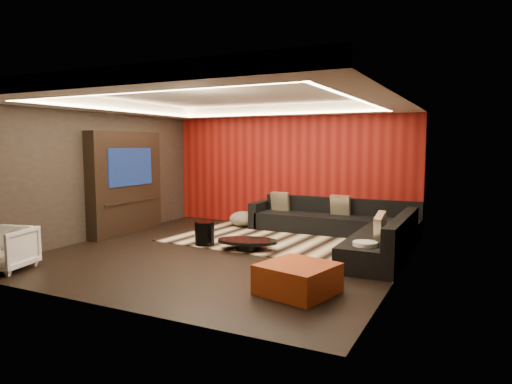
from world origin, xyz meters
The scene contains 26 objects.
floor centered at (0.00, 0.00, -0.01)m, with size 6.00×6.00×0.02m, color black.
ceiling centered at (0.00, 0.00, 2.81)m, with size 6.00×6.00×0.02m, color silver.
wall_back centered at (0.00, 3.01, 1.40)m, with size 6.00×0.02×2.80m, color black.
wall_left centered at (-3.01, 0.00, 1.40)m, with size 0.02×6.00×2.80m, color black.
wall_right centered at (3.01, 0.00, 1.40)m, with size 0.02×6.00×2.80m, color black.
red_feature_wall centered at (0.00, 2.97, 1.40)m, with size 5.98×0.05×2.78m, color #6B0C0A.
soffit_back centered at (0.00, 2.70, 2.69)m, with size 6.00×0.60×0.22m, color silver.
soffit_front centered at (0.00, -2.70, 2.69)m, with size 6.00×0.60×0.22m, color silver.
soffit_left centered at (-2.70, 0.00, 2.69)m, with size 0.60×4.80×0.22m, color silver.
soffit_right centered at (2.70, 0.00, 2.69)m, with size 0.60×4.80×0.22m, color silver.
cove_back centered at (0.00, 2.36, 2.60)m, with size 4.80×0.08×0.04m, color #FFD899.
cove_front centered at (0.00, -2.36, 2.60)m, with size 4.80×0.08×0.04m, color #FFD899.
cove_left centered at (-2.36, 0.00, 2.60)m, with size 0.08×4.80×0.04m, color #FFD899.
cove_right centered at (2.36, 0.00, 2.60)m, with size 0.08×4.80×0.04m, color #FFD899.
tv_surround centered at (-2.85, 0.60, 1.10)m, with size 0.30×2.00×2.20m, color black.
tv_screen centered at (-2.69, 0.60, 1.45)m, with size 0.04×1.30×0.80m, color black.
tv_shelf centered at (-2.69, 0.60, 0.70)m, with size 0.04×1.60×0.04m, color black.
rug centered at (0.27, 1.56, 0.01)m, with size 4.00×3.00×0.02m, color beige.
coffee_table centered at (0.27, 0.31, 0.11)m, with size 1.10×1.10×0.19m, color black.
drum_stool centered at (-0.65, 0.31, 0.24)m, with size 0.38×0.38×0.44m, color black.
striped_pouf centered at (-0.92, 2.38, 0.20)m, with size 0.64×0.64×0.35m, color beige.
white_side_table centered at (2.50, -0.11, 0.23)m, with size 0.37×0.37×0.46m, color silver.
orange_ottoman centered at (1.95, -1.51, 0.19)m, with size 0.87×0.87×0.39m, color #9E2C14.
armchair centered at (-2.46, -2.50, 0.33)m, with size 0.71×0.73×0.67m, color white.
sectional_sofa centered at (1.73, 1.86, 0.26)m, with size 3.65×3.50×0.75m.
throw_pillows centered at (1.28, 1.89, 0.62)m, with size 3.00×2.68×0.50m.
Camera 1 is at (4.03, -6.93, 1.93)m, focal length 32.00 mm.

